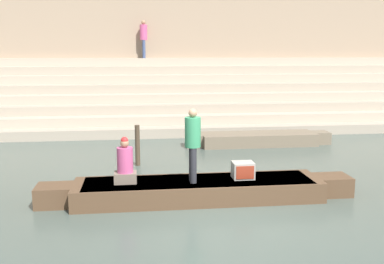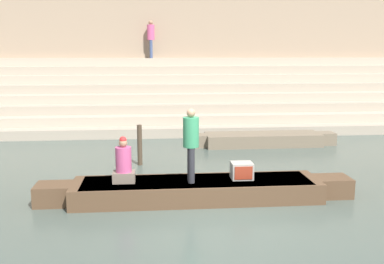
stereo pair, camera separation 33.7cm
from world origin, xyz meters
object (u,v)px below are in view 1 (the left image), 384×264
Objects in this scene: tv_set at (243,170)px; mooring_post at (138,145)px; person_on_steps at (144,36)px; rowboat_main at (198,189)px; moored_boat_shore at (258,139)px; person_standing at (193,140)px; person_rowing at (125,165)px.

mooring_post reaches higher than tv_set.
tv_set is 13.12m from person_on_steps.
rowboat_main is 14.69× the size of tv_set.
moored_boat_shore is at bearing 64.71° from rowboat_main.
person_on_steps reaches higher than mooring_post.
person_standing is 6.66m from moored_boat_shore.
tv_set is at bearing -53.47° from mooring_post.
tv_set is at bearing -118.15° from person_on_steps.
mooring_post is (-4.32, -2.41, 0.37)m from moored_boat_shore.
person_rowing is 0.58× the size of person_on_steps.
moored_boat_shore is at bearing 29.11° from mooring_post.
tv_set is 5.98m from moored_boat_shore.
moored_boat_shore is (4.60, 5.66, -0.63)m from person_rowing.
mooring_post is 9.89m from person_on_steps.
moored_boat_shore is at bearing 64.45° from tv_set.
rowboat_main is 6.90× the size of person_rowing.
tv_set reaches higher than rowboat_main.
person_standing is 3.67m from mooring_post.
rowboat_main is 1.17m from person_standing.
person_on_steps is at bearing 96.55° from rowboat_main.
person_rowing is 0.86× the size of mooring_post.
mooring_post is (-1.22, 3.37, -0.80)m from person_standing.
person_standing is 1.60m from person_rowing.
person_standing reaches higher than moored_boat_shore.
person_standing is (-0.14, -0.07, 1.16)m from rowboat_main.
tv_set is 0.40× the size of mooring_post.
person_standing is at bearing -118.51° from moored_boat_shore.
moored_boat_shore is at bearing 65.57° from person_rowing.
mooring_post is (-1.36, 3.30, 0.36)m from rowboat_main.
person_standing is 3.38× the size of tv_set.
person_rowing is 0.20× the size of moored_boat_shore.
person_rowing reaches higher than mooring_post.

